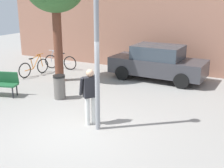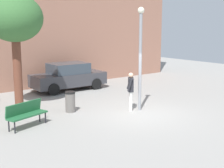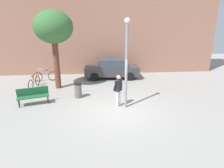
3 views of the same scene
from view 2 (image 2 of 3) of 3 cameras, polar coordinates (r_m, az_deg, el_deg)
The scene contains 8 objects.
ground_plane at distance 13.57m, azimuth 4.62°, elevation -5.28°, with size 36.00×36.00×0.00m, color gray.
building_facade at distance 20.29m, azimuth -12.33°, elevation 13.79°, with size 18.73×2.00×9.83m, color #9E6B56.
lamppost at distance 13.67m, azimuth 5.09°, elevation 5.80°, with size 0.28×0.28×4.42m.
person_by_lamppost at distance 13.80m, azimuth 3.35°, elevation -0.87°, with size 0.54×0.61×1.67m.
park_bench at distance 12.11m, azimuth -15.12°, elevation -4.92°, with size 1.67×0.93×0.92m.
plaza_tree at distance 14.52m, azimuth -16.98°, elevation 10.88°, with size 2.42×2.42×5.01m.
parked_car_charcoal at distance 18.38m, azimuth -7.78°, elevation 1.33°, with size 4.25×1.92×1.55m.
trash_bin at distance 13.79m, azimuth -7.47°, elevation -3.15°, with size 0.44×0.44×0.89m.
Camera 2 is at (-8.85, -9.60, 3.72)m, focal length 51.17 mm.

